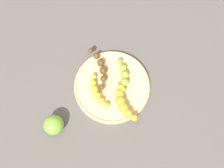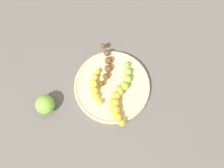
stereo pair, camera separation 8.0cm
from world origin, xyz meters
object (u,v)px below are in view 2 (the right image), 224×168
object	(u,v)px
banana_green	(125,82)
banana_spotted	(116,106)
fruit_bowl	(112,86)
banana_yellow	(95,87)
apple_green	(45,105)
banana_overripe	(107,65)

from	to	relation	value
banana_green	banana_spotted	distance (m)	0.09
fruit_bowl	banana_yellow	size ratio (longest dim) A/B	2.08
fruit_bowl	banana_spotted	distance (m)	0.08
banana_yellow	apple_green	xyz separation A→B (m)	(-0.00, 0.18, 0.00)
banana_green	fruit_bowl	bearing A→B (deg)	-147.53
fruit_bowl	apple_green	distance (m)	0.24
banana_green	apple_green	distance (m)	0.29
banana_spotted	apple_green	xyz separation A→B (m)	(0.09, 0.23, -0.00)
banana_green	banana_overripe	distance (m)	0.09
fruit_bowl	banana_green	size ratio (longest dim) A/B	2.33
banana_yellow	banana_overripe	bearing A→B (deg)	-120.86
banana_green	banana_yellow	bearing A→B (deg)	-148.64
banana_overripe	banana_yellow	xyz separation A→B (m)	(-0.07, 0.07, 0.00)
banana_green	banana_overripe	xyz separation A→B (m)	(0.09, 0.04, -0.00)
fruit_bowl	banana_yellow	distance (m)	0.06
banana_green	apple_green	world-z (taller)	apple_green
banana_overripe	apple_green	world-z (taller)	apple_green
fruit_bowl	banana_overripe	distance (m)	0.08
banana_overripe	apple_green	bearing A→B (deg)	-143.15
fruit_bowl	banana_spotted	xyz separation A→B (m)	(-0.08, 0.01, 0.03)
fruit_bowl	banana_spotted	size ratio (longest dim) A/B	1.98
banana_green	banana_yellow	distance (m)	0.11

